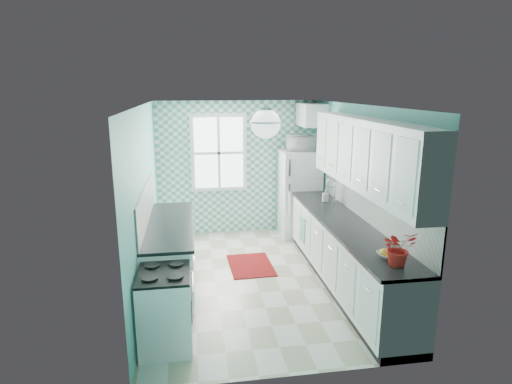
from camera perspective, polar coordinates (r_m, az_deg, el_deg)
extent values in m
cube|color=silver|center=(6.39, -0.10, -11.59)|extent=(3.00, 4.40, 0.02)
cube|color=white|center=(5.78, -0.11, 11.61)|extent=(3.00, 4.40, 0.02)
cube|color=#56B2A8|center=(8.11, -2.49, 3.24)|extent=(3.00, 0.02, 2.50)
cube|color=#56B2A8|center=(3.90, 4.91, -8.55)|extent=(3.00, 0.02, 2.50)
cube|color=#56B2A8|center=(5.93, -14.68, -1.12)|extent=(0.02, 4.40, 2.50)
cube|color=#56B2A8|center=(6.36, 13.46, -0.05)|extent=(0.02, 4.40, 2.50)
cube|color=teal|center=(8.08, -2.48, 3.22)|extent=(3.00, 0.01, 2.50)
cube|color=white|center=(7.98, -4.99, 5.22)|extent=(1.04, 0.05, 1.44)
cube|color=white|center=(7.96, -4.98, 5.20)|extent=(0.90, 0.02, 1.30)
cube|color=white|center=(6.01, 14.66, -1.46)|extent=(0.02, 3.60, 0.51)
cube|color=white|center=(5.87, -14.50, -1.82)|extent=(0.02, 2.15, 0.51)
cube|color=white|center=(5.63, 14.46, 4.88)|extent=(0.33, 3.20, 0.90)
cube|color=white|center=(7.86, 7.36, 10.17)|extent=(0.40, 0.74, 0.40)
cylinder|color=silver|center=(4.99, 1.32, 10.92)|extent=(0.14, 0.14, 0.04)
cylinder|color=silver|center=(5.00, 1.31, 10.12)|extent=(0.02, 0.02, 0.12)
sphere|color=white|center=(5.01, 1.31, 9.09)|extent=(0.34, 0.34, 0.34)
cube|color=white|center=(6.14, 11.74, -8.31)|extent=(0.60, 3.60, 0.90)
cube|color=black|center=(5.98, 11.82, -4.14)|extent=(0.63, 3.60, 0.04)
cube|color=white|center=(6.09, -11.35, -8.50)|extent=(0.60, 2.15, 0.90)
cube|color=black|center=(5.93, -11.42, -4.28)|extent=(0.63, 2.15, 0.04)
cube|color=white|center=(8.00, 5.81, -0.21)|extent=(0.70, 0.66, 1.61)
cube|color=silver|center=(7.60, 6.51, 1.90)|extent=(0.69, 0.01, 0.02)
cube|color=silver|center=(7.48, 4.50, 3.26)|extent=(0.03, 0.03, 0.30)
cube|color=silver|center=(7.60, 4.42, -0.92)|extent=(0.03, 0.03, 0.54)
cube|color=white|center=(4.85, -11.97, -14.95)|extent=(0.55, 0.69, 0.82)
cube|color=black|center=(4.67, -12.22, -10.55)|extent=(0.55, 0.69, 0.03)
cube|color=black|center=(4.81, -8.61, -14.33)|extent=(0.01, 0.45, 0.27)
cube|color=silver|center=(6.88, 9.05, -1.64)|extent=(0.48, 0.40, 0.12)
cylinder|color=silver|center=(6.89, 10.49, 0.03)|extent=(0.02, 0.02, 0.30)
torus|color=silver|center=(6.83, 10.02, 1.56)|extent=(0.16, 0.02, 0.16)
cube|color=maroon|center=(6.82, -0.72, -9.73)|extent=(0.69, 0.96, 0.02)
cube|color=#57A9AB|center=(7.00, 6.28, -5.06)|extent=(0.10, 0.26, 0.40)
imported|color=white|center=(4.88, 17.24, -8.02)|extent=(0.26, 0.26, 0.06)
imported|color=#9E2138|center=(4.65, 18.48, -7.09)|extent=(0.37, 0.33, 0.38)
imported|color=#9BAEBD|center=(6.96, 9.24, -0.47)|extent=(0.10, 0.10, 0.20)
imported|color=silver|center=(7.83, 5.97, 6.47)|extent=(0.50, 0.36, 0.27)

